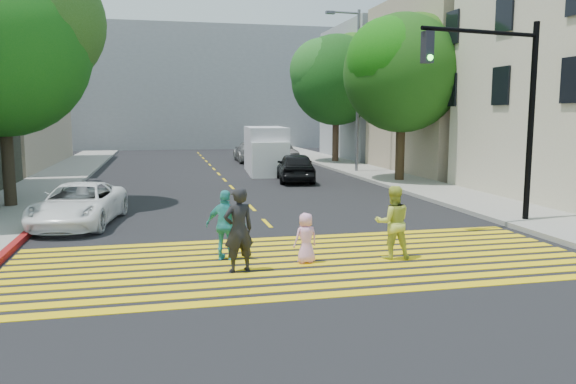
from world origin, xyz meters
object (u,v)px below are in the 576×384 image
object	(u,v)px
silver_car	(250,152)
dark_car_parked	(279,152)
tree_right_far	(337,75)
white_sedan	(79,204)
white_van	(266,152)
dark_car_near	(296,167)
pedestrian_woman	(393,222)
pedestrian_extra	(226,225)
tree_left	(2,38)
pedestrian_man	(239,230)
traffic_signal	(503,95)
tree_right_near	(403,67)
pedestrian_child	(306,238)

from	to	relation	value
silver_car	dark_car_parked	bearing A→B (deg)	155.97
tree_right_far	white_sedan	world-z (taller)	tree_right_far
tree_right_far	silver_car	xyz separation A→B (m)	(-5.72, 2.34, -5.32)
tree_right_far	white_van	bearing A→B (deg)	-136.98
white_sedan	dark_car_near	distance (m)	13.18
pedestrian_woman	pedestrian_extra	world-z (taller)	pedestrian_woman
tree_left	silver_car	size ratio (longest dim) A/B	1.77
pedestrian_man	pedestrian_woman	bearing A→B (deg)	170.78
pedestrian_extra	white_van	distance (m)	19.47
tree_left	traffic_signal	bearing A→B (deg)	-23.62
dark_car_near	silver_car	world-z (taller)	dark_car_near
silver_car	dark_car_parked	world-z (taller)	silver_car
pedestrian_extra	traffic_signal	world-z (taller)	traffic_signal
tree_right_near	silver_car	bearing A→B (deg)	111.72
pedestrian_child	pedestrian_extra	size ratio (longest dim) A/B	0.71
tree_left	pedestrian_woman	distance (m)	15.11
dark_car_parked	white_van	xyz separation A→B (m)	(-2.22, -7.07, 0.55)
dark_car_parked	white_sedan	bearing A→B (deg)	-126.45
pedestrian_extra	dark_car_near	size ratio (longest dim) A/B	0.38
tree_right_near	dark_car_parked	xyz separation A→B (m)	(-3.56, 12.81, -4.97)
tree_right_near	white_van	xyz separation A→B (m)	(-5.78, 5.74, -4.43)
pedestrian_man	white_sedan	xyz separation A→B (m)	(-4.10, 6.21, -0.28)
traffic_signal	dark_car_parked	bearing A→B (deg)	84.97
tree_right_near	white_sedan	distance (m)	17.08
tree_right_near	silver_car	world-z (taller)	tree_right_near
dark_car_near	pedestrian_extra	bearing A→B (deg)	78.93
tree_left	traffic_signal	xyz separation A→B (m)	(15.19, -6.64, -2.04)
pedestrian_child	silver_car	xyz separation A→B (m)	(3.04, 27.60, 0.15)
tree_right_near	pedestrian_woman	size ratio (longest dim) A/B	4.83
tree_right_far	silver_car	distance (m)	8.15
pedestrian_man	dark_car_near	world-z (taller)	pedestrian_man
tree_left	dark_car_near	size ratio (longest dim) A/B	2.03
tree_right_far	pedestrian_woman	xyz separation A→B (m)	(-6.66, -25.32, -5.18)
tree_left	dark_car_parked	size ratio (longest dim) A/B	2.05
silver_car	dark_car_parked	size ratio (longest dim) A/B	1.16
tree_right_far	pedestrian_child	size ratio (longest dim) A/B	7.67
tree_left	pedestrian_woman	world-z (taller)	tree_left
pedestrian_man	pedestrian_extra	bearing A→B (deg)	-95.48
dark_car_near	tree_right_far	bearing A→B (deg)	-109.76
pedestrian_man	dark_car_near	size ratio (longest dim) A/B	0.42
pedestrian_child	pedestrian_man	bearing A→B (deg)	-0.50
white_sedan	white_van	world-z (taller)	white_van
white_sedan	tree_right_near	bearing A→B (deg)	38.37
silver_car	white_van	xyz separation A→B (m)	(-0.32, -7.97, 0.53)
pedestrian_extra	pedestrian_woman	bearing A→B (deg)	-166.44
tree_left	pedestrian_extra	xyz separation A→B (m)	(6.68, -8.80, -5.19)
white_sedan	silver_car	bearing A→B (deg)	76.96
white_sedan	dark_car_parked	xyz separation A→B (m)	(10.64, 20.85, 0.07)
pedestrian_man	dark_car_parked	world-z (taller)	pedestrian_man
pedestrian_man	dark_car_parked	bearing A→B (deg)	-117.40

